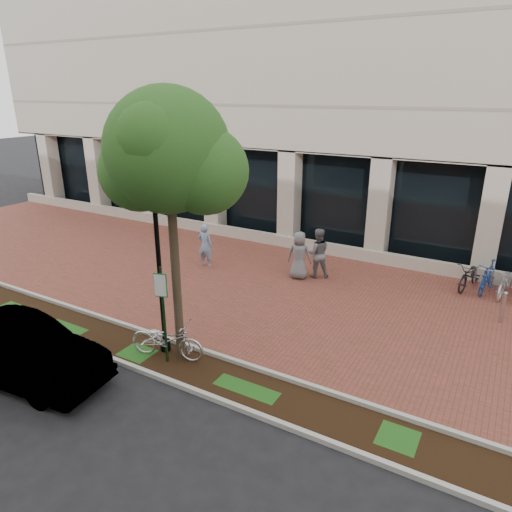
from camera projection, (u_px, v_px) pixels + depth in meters
The scene contains 15 objects.
ground at pixel (278, 292), 15.87m from camera, with size 120.00×120.00×0.00m, color black.
brick_plaza at pixel (278, 291), 15.86m from camera, with size 40.00×9.00×0.01m, color brown.
planting_strip at pixel (183, 366), 11.59m from camera, with size 40.00×1.50×0.01m, color black.
curb_plaza_side at pixel (201, 350), 12.18m from camera, with size 40.00×0.12×0.12m, color #B6B5AC.
curb_street_side at pixel (164, 379), 10.96m from camera, with size 40.00×0.12×0.12m, color #B6B5AC.
near_office_building at pixel (386, 11), 20.97m from camera, with size 40.00×12.12×16.00m.
parking_sign at pixel (163, 304), 11.17m from camera, with size 0.34×0.07×2.64m.
lamppost at pixel (159, 260), 11.40m from camera, with size 0.36×0.36×4.61m.
street_tree at pixel (171, 159), 10.21m from camera, with size 3.41×2.84×6.75m.
locked_bicycle at pixel (167, 340), 11.77m from camera, with size 0.71×2.02×1.06m, color silver.
pedestrian_left at pixel (205, 245), 17.92m from camera, with size 0.63×0.41×1.73m, color #7E9ABC.
pedestrian_mid at pixel (317, 253), 16.82m from camera, with size 0.92×0.71×1.88m, color slate.
pedestrian_right at pixel (299, 255), 16.72m from camera, with size 0.88×0.57×1.79m, color slate.
bollard at pixel (503, 307), 13.59m from camera, with size 0.12×0.12×1.02m.
sedan_near_curb at pixel (20, 351), 10.87m from camera, with size 1.57×4.50×1.48m, color #A5A5AA.
Camera 1 is at (6.55, -12.95, 6.58)m, focal length 32.00 mm.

